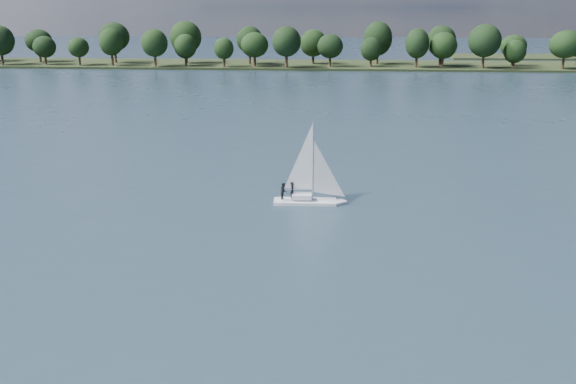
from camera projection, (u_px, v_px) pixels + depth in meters
The scene contains 4 objects.
ground at pixel (320, 114), 129.55m from camera, with size 700.00×700.00×0.00m, color #233342.
far_shore at pixel (331, 66), 236.80m from camera, with size 660.00×40.00×1.50m, color black.
sailboat at pixel (306, 180), 69.78m from camera, with size 7.41×2.41×9.63m.
treeline at pixel (322, 44), 230.74m from camera, with size 562.16×74.37×18.04m.
Camera 1 is at (4.15, -28.94, 20.77)m, focal length 40.00 mm.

